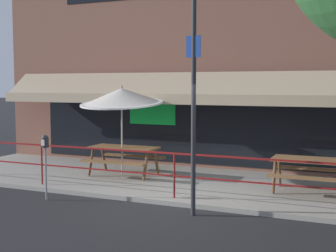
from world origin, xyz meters
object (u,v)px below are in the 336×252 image
at_px(picnic_table_centre, 314,166).
at_px(street_sign_pole, 194,96).
at_px(picnic_table_left, 124,153).
at_px(patio_umbrella_left, 122,97).
at_px(parking_meter_near, 45,147).

xyz_separation_m(picnic_table_centre, street_sign_pole, (-1.95, -2.38, 1.57)).
bearing_deg(picnic_table_left, patio_umbrella_left, -90.00).
height_order(picnic_table_left, picnic_table_centre, same).
bearing_deg(parking_meter_near, street_sign_pole, 2.42).
relative_size(patio_umbrella_left, parking_meter_near, 1.69).
bearing_deg(patio_umbrella_left, picnic_table_left, 90.00).
bearing_deg(patio_umbrella_left, parking_meter_near, -100.58).
bearing_deg(street_sign_pole, picnic_table_centre, 50.68).
distance_m(picnic_table_left, patio_umbrella_left, 1.48).
distance_m(patio_umbrella_left, street_sign_pole, 3.73).
bearing_deg(picnic_table_centre, picnic_table_left, 178.95).
bearing_deg(picnic_table_centre, parking_meter_near, -154.50).
height_order(picnic_table_left, patio_umbrella_left, patio_umbrella_left).
xyz_separation_m(picnic_table_centre, parking_meter_near, (-5.28, -2.52, 0.44)).
height_order(picnic_table_left, street_sign_pole, street_sign_pole).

